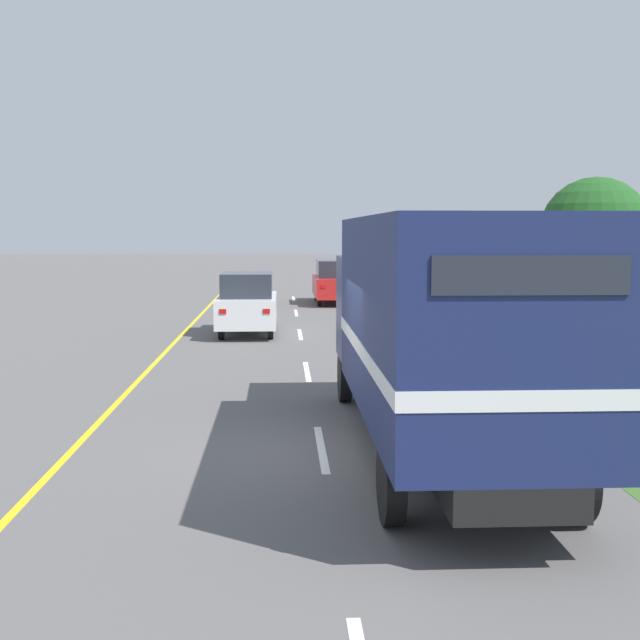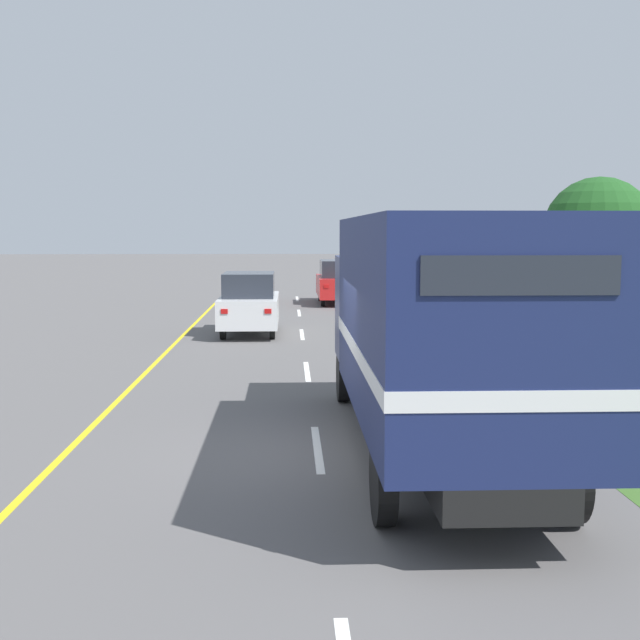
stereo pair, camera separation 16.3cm
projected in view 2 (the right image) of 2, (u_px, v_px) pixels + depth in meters
The scene contains 12 objects.
ground_plane at pixel (318, 454), 11.70m from camera, with size 200.00×200.00×0.00m, color #5B5959.
edge_line_yellow at pixel (162, 356), 20.71m from camera, with size 0.12×51.24×0.01m, color yellow.
centre_dash_near at pixel (317, 448), 12.00m from camera, with size 0.12×2.60×0.01m, color white.
centre_dash_mid_a at pixel (307, 371), 18.55m from camera, with size 0.12×2.60×0.01m, color white.
centre_dash_mid_b at pixel (302, 334), 25.11m from camera, with size 0.12×2.60×0.01m, color white.
centre_dash_far at pixel (299, 313), 31.66m from camera, with size 0.12×2.60×0.01m, color white.
centre_dash_farthest at pixel (297, 299), 38.21m from camera, with size 0.12×2.60×0.01m, color white.
horse_trailer_truck at pixel (436, 324), 11.29m from camera, with size 2.44×8.64×3.42m.
lead_car_white at pixel (249, 303), 25.09m from camera, with size 1.80×4.00×1.94m.
lead_car_red_ahead at pixel (338, 282), 35.71m from camera, with size 1.80×4.61×1.93m.
highway_sign at pixel (623, 315), 14.98m from camera, with size 1.88×0.09×2.76m.
roadside_tree_mid at pixel (598, 232), 27.22m from camera, with size 3.69×3.69×5.06m.
Camera 2 is at (-0.43, -11.40, 3.25)m, focal length 45.00 mm.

